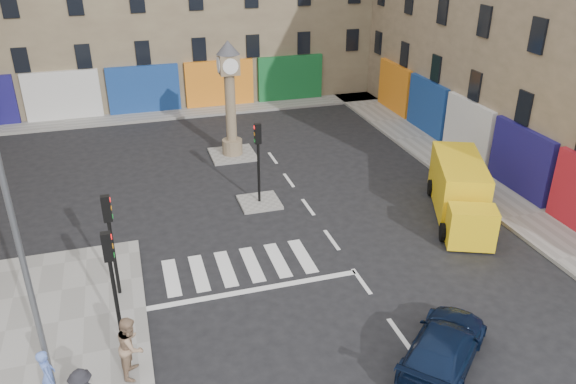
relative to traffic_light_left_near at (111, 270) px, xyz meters
name	(u,v)px	position (x,y,z in m)	size (l,w,h in m)	color
ground	(373,298)	(8.30, -0.20, -2.62)	(120.00, 120.00, 0.00)	black
sidewalk_right	(444,159)	(17.00, 9.80, -2.55)	(2.60, 30.00, 0.15)	gray
sidewalk_far	(178,113)	(4.30, 22.00, -2.55)	(32.00, 2.40, 0.15)	gray
island_near	(259,202)	(6.30, 7.80, -2.56)	(1.80, 1.80, 0.12)	gray
island_far	(233,154)	(6.30, 13.80, -2.56)	(2.40, 2.40, 0.12)	gray
building_right	(574,0)	(23.30, 9.80, 5.38)	(10.00, 30.00, 16.00)	#917B5F
traffic_light_left_near	(111,270)	(0.00, 0.00, 0.00)	(0.28, 0.22, 3.70)	black
traffic_light_left_far	(110,230)	(0.00, 2.40, 0.00)	(0.28, 0.22, 3.70)	black
traffic_light_island	(258,151)	(6.30, 7.80, -0.03)	(0.28, 0.22, 3.70)	black
lamp_post	(17,239)	(-1.90, -1.40, 2.17)	(0.50, 0.25, 8.30)	#595B60
clock_pillar	(230,92)	(6.30, 13.80, 0.93)	(1.20, 1.20, 6.10)	#917B5F
navy_sedan	(444,347)	(8.88, -3.67, -1.99)	(1.75, 4.32, 1.25)	black
yellow_van	(460,191)	(14.38, 4.33, -1.49)	(4.16, 6.48, 2.28)	yellow
pedestrian_blue	(48,376)	(-1.84, -2.01, -1.65)	(0.60, 0.39, 1.64)	#5775C6
pedestrian_tan	(131,346)	(0.30, -1.61, -1.53)	(0.92, 0.71, 1.89)	#93745A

